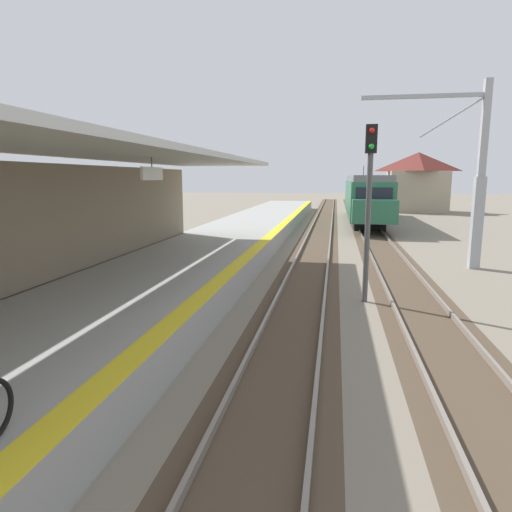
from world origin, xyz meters
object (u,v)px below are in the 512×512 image
(catenary_pylon_far_side, at_px, (472,180))
(distant_trackside_house, at_px, (417,181))
(approaching_train, at_px, (365,196))
(rail_signal_post, at_px, (369,196))

(catenary_pylon_far_side, bearing_deg, distant_trackside_house, 84.17)
(catenary_pylon_far_side, distance_m, distant_trackside_house, 32.58)
(approaching_train, xyz_separation_m, distant_trackside_house, (6.27, 13.25, 1.16))
(approaching_train, bearing_deg, rail_signal_post, -93.39)
(rail_signal_post, bearing_deg, distant_trackside_house, 78.58)
(catenary_pylon_far_side, relative_size, distant_trackside_house, 1.14)
(distant_trackside_house, bearing_deg, approaching_train, -115.31)
(approaching_train, bearing_deg, catenary_pylon_far_side, -81.22)
(approaching_train, relative_size, rail_signal_post, 3.77)
(approaching_train, distance_m, catenary_pylon_far_side, 19.44)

